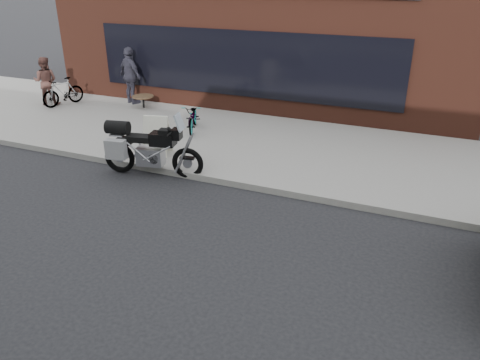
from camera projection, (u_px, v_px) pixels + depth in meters
ground at (126, 294)px, 6.91m from camera, size 120.00×120.00×0.00m
near_sidewalk at (279, 142)px, 12.74m from camera, size 44.00×6.00×0.15m
storefront at (289, 28)px, 18.40m from camera, size 14.00×10.07×4.50m
motorcycle at (145, 149)px, 10.63m from camera, size 2.38×1.05×1.52m
bicycle_front at (193, 117)px, 13.25m from camera, size 1.05×1.58×0.79m
bicycle_rear at (63, 92)px, 15.68m from camera, size 0.85×1.57×0.91m
sandwich_sign at (157, 135)px, 11.54m from camera, size 0.72×0.68×0.98m
cafe_table at (143, 97)px, 15.42m from camera, size 0.70×0.70×0.40m
cafe_patron_left at (46, 81)px, 15.60m from camera, size 0.97×0.89×1.60m
cafe_patron_right at (130, 76)px, 15.69m from camera, size 1.20×0.85×1.89m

